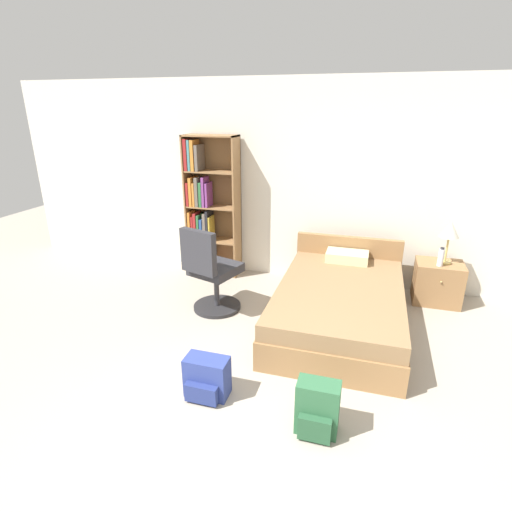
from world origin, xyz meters
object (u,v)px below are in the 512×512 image
Objects in this scene: backpack_blue at (207,378)px; table_lamp at (450,231)px; bed at (340,303)px; office_chair at (211,273)px; water_bottle at (441,257)px; backpack_green at (317,409)px; bookshelf at (206,210)px; nightstand at (437,283)px.

table_lamp is at bearing 49.18° from backpack_blue.
bed is 1.46m from office_chair.
water_bottle is at bearing 48.72° from backpack_blue.
bed is at bearing 89.95° from backpack_green.
bed is 1.56m from table_lamp.
bookshelf is at bearing 126.74° from backpack_green.
table_lamp reaches higher than backpack_green.
office_chair reaches higher than table_lamp.
nightstand is at bearing 66.57° from backpack_green.
backpack_blue is at bearing 171.37° from backpack_green.
water_bottle is (-0.07, -0.11, -0.28)m from table_lamp.
bookshelf is at bearing 114.79° from office_chair.
backpack_blue is at bearing -130.42° from nightstand.
table_lamp is 0.31m from water_bottle.
backpack_green is (-1.05, -2.39, -0.42)m from water_bottle.
bookshelf is 2.78m from backpack_blue.
nightstand is at bearing -162.79° from table_lamp.
table_lamp is (1.12, 0.86, 0.66)m from bed.
nightstand is (1.08, 0.85, 0.01)m from bed.
bed reaches higher than backpack_green.
backpack_blue is (-1.97, -2.25, -0.45)m from water_bottle.
bed is at bearing -26.51° from bookshelf.
bookshelf is at bearing 153.49° from bed.
table_lamp reaches higher than nightstand.
water_bottle is at bearing 35.48° from bed.
bookshelf is 4.57× the size of backpack_green.
nightstand is at bearing -2.35° from bookshelf.
office_chair is at bearing -158.46° from nightstand.
backpack_green is 1.17× the size of backpack_blue.
nightstand is 1.28× the size of backpack_green.
bookshelf is at bearing 177.65° from nightstand.
office_chair is 2.65m from water_bottle.
bed is 1.76m from backpack_blue.
backpack_blue is (-2.04, -2.36, -0.74)m from table_lamp.
bookshelf is 1.85× the size of office_chair.
table_lamp is 1.22× the size of backpack_green.
backpack_green is at bearing -90.05° from bed.
office_chair is 2.03× the size of table_lamp.
bed is 1.34m from water_bottle.
water_bottle is at bearing -4.32° from bookshelf.
water_bottle reaches higher than backpack_blue.
office_chair is 2.09m from backpack_green.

